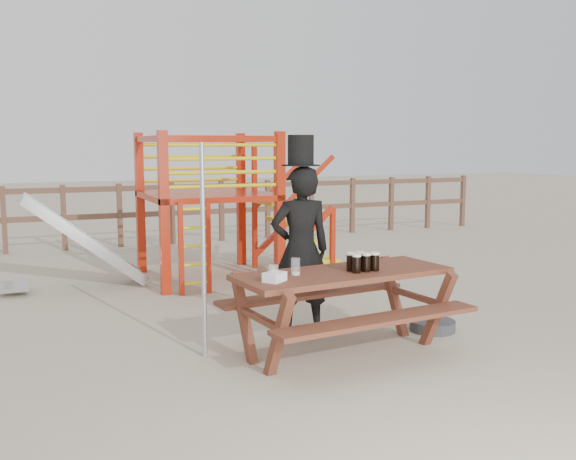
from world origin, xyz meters
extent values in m
plane|color=tan|center=(0.00, 0.00, 0.00)|extent=(60.00, 60.00, 0.00)
cube|color=brown|center=(0.00, 7.00, 1.10)|extent=(15.00, 0.06, 0.10)
cube|color=brown|center=(0.00, 7.00, 0.60)|extent=(15.00, 0.06, 0.10)
cube|color=brown|center=(-2.50, 7.00, 0.60)|extent=(0.09, 0.09, 1.20)
cube|color=brown|center=(-1.50, 7.00, 0.60)|extent=(0.09, 0.09, 1.20)
cube|color=brown|center=(-0.50, 7.00, 0.60)|extent=(0.09, 0.09, 1.20)
cube|color=brown|center=(0.50, 7.00, 0.60)|extent=(0.09, 0.09, 1.20)
cube|color=brown|center=(1.50, 7.00, 0.60)|extent=(0.09, 0.09, 1.20)
cube|color=brown|center=(2.50, 7.00, 0.60)|extent=(0.09, 0.09, 1.20)
cube|color=brown|center=(3.50, 7.00, 0.60)|extent=(0.09, 0.09, 1.20)
cube|color=brown|center=(4.50, 7.00, 0.60)|extent=(0.09, 0.09, 1.20)
cube|color=brown|center=(5.50, 7.00, 0.60)|extent=(0.09, 0.09, 1.20)
cube|color=brown|center=(6.50, 7.00, 0.60)|extent=(0.09, 0.09, 1.20)
cube|color=brown|center=(7.50, 7.00, 0.60)|extent=(0.09, 0.09, 1.20)
cube|color=#B0210B|center=(-0.60, 2.80, 1.05)|extent=(0.12, 0.12, 2.10)
cube|color=#B0210B|center=(1.00, 2.80, 1.05)|extent=(0.12, 0.12, 2.10)
cube|color=#B0210B|center=(-0.60, 4.40, 1.05)|extent=(0.12, 0.12, 2.10)
cube|color=#B0210B|center=(1.00, 4.40, 1.05)|extent=(0.12, 0.12, 2.10)
cube|color=#B0210B|center=(0.20, 3.60, 1.20)|extent=(1.72, 1.72, 0.08)
cube|color=#B0210B|center=(0.20, 2.80, 2.00)|extent=(1.60, 0.08, 0.08)
cube|color=#B0210B|center=(0.20, 4.40, 2.00)|extent=(1.60, 0.08, 0.08)
cube|color=#B0210B|center=(-0.60, 3.60, 2.00)|extent=(0.08, 1.60, 0.08)
cube|color=#B0210B|center=(1.00, 3.60, 2.00)|extent=(0.08, 1.60, 0.08)
cylinder|color=yellow|center=(0.20, 2.80, 1.38)|extent=(1.50, 0.05, 0.05)
cylinder|color=yellow|center=(0.20, 4.40, 1.38)|extent=(1.50, 0.05, 0.05)
cylinder|color=yellow|center=(0.20, 2.80, 1.56)|extent=(1.50, 0.05, 0.05)
cylinder|color=yellow|center=(0.20, 4.40, 1.56)|extent=(1.50, 0.05, 0.05)
cylinder|color=yellow|center=(0.20, 2.80, 1.74)|extent=(1.50, 0.05, 0.05)
cylinder|color=yellow|center=(0.20, 4.40, 1.74)|extent=(1.50, 0.05, 0.05)
cylinder|color=yellow|center=(0.20, 2.80, 1.92)|extent=(1.50, 0.05, 0.05)
cylinder|color=yellow|center=(0.20, 4.40, 1.92)|extent=(1.50, 0.05, 0.05)
cube|color=#B0210B|center=(-0.43, 2.65, 0.60)|extent=(0.06, 0.06, 1.20)
cube|color=#B0210B|center=(-0.07, 2.65, 0.60)|extent=(0.06, 0.06, 1.20)
cylinder|color=yellow|center=(-0.25, 2.65, 0.15)|extent=(0.36, 0.04, 0.04)
cylinder|color=yellow|center=(-0.25, 2.65, 0.39)|extent=(0.36, 0.04, 0.04)
cylinder|color=yellow|center=(-0.25, 2.65, 0.63)|extent=(0.36, 0.04, 0.04)
cylinder|color=yellow|center=(-0.25, 2.65, 0.87)|extent=(0.36, 0.04, 0.04)
cylinder|color=yellow|center=(-0.25, 2.65, 1.11)|extent=(0.36, 0.04, 0.04)
cube|color=yellow|center=(1.15, 3.60, 1.08)|extent=(0.30, 0.90, 0.06)
cube|color=yellow|center=(1.43, 3.60, 0.78)|extent=(0.30, 0.90, 0.06)
cube|color=yellow|center=(1.71, 3.60, 0.48)|extent=(0.30, 0.90, 0.06)
cube|color=yellow|center=(1.99, 3.60, 0.18)|extent=(0.30, 0.90, 0.06)
cube|color=#B0210B|center=(1.55, 3.15, 0.60)|extent=(0.95, 0.08, 0.86)
cube|color=#B0210B|center=(1.55, 4.05, 0.60)|extent=(0.95, 0.08, 0.86)
cube|color=#BABCC1|center=(-1.50, 3.60, 0.62)|extent=(1.53, 0.55, 1.21)
cube|color=#BABCC1|center=(-1.50, 3.33, 0.66)|extent=(1.58, 0.04, 1.28)
cube|color=#BABCC1|center=(-1.50, 3.87, 0.66)|extent=(1.58, 0.04, 1.28)
cube|color=#BABCC1|center=(-2.40, 3.60, 0.10)|extent=(0.35, 0.55, 0.05)
cube|color=brown|center=(0.37, -0.19, 0.75)|extent=(2.06, 0.94, 0.05)
cube|color=brown|center=(0.42, -0.74, 0.45)|extent=(2.02, 0.47, 0.04)
cube|color=brown|center=(0.31, 0.35, 0.45)|extent=(2.02, 0.47, 0.04)
cube|color=brown|center=(-0.48, -0.28, 0.36)|extent=(0.20, 1.20, 0.72)
cube|color=brown|center=(1.21, -0.11, 0.36)|extent=(0.20, 1.20, 0.72)
imported|color=black|center=(0.29, 0.58, 0.86)|extent=(0.67, 0.49, 1.71)
cube|color=#0C8C29|center=(0.31, 0.72, 1.06)|extent=(0.07, 0.03, 0.40)
cylinder|color=black|center=(0.29, 0.58, 1.72)|extent=(0.39, 0.39, 0.01)
cylinder|color=black|center=(0.29, 0.58, 1.87)|extent=(0.26, 0.26, 0.30)
cube|color=white|center=(0.31, 0.71, 1.97)|extent=(0.14, 0.02, 0.03)
cylinder|color=#B2B2B7|center=(-0.84, 0.21, 0.97)|extent=(0.04, 0.04, 1.94)
cylinder|color=#36363B|center=(1.57, 0.07, 0.05)|extent=(0.47, 0.47, 0.11)
cylinder|color=#36363B|center=(1.57, 0.07, 0.15)|extent=(0.05, 0.05, 0.09)
cube|color=white|center=(-0.39, -0.36, 0.82)|extent=(0.23, 0.22, 0.08)
cylinder|color=black|center=(0.43, -0.31, 0.85)|extent=(0.08, 0.08, 0.15)
cylinder|color=#F2E5C5|center=(0.43, -0.31, 0.94)|extent=(0.08, 0.08, 0.02)
cylinder|color=black|center=(0.54, -0.30, 0.85)|extent=(0.08, 0.08, 0.15)
cylinder|color=#F2E5C5|center=(0.54, -0.30, 0.94)|extent=(0.08, 0.08, 0.02)
cylinder|color=black|center=(0.63, -0.30, 0.85)|extent=(0.08, 0.08, 0.15)
cylinder|color=#F2E5C5|center=(0.63, -0.30, 0.94)|extent=(0.08, 0.08, 0.02)
cylinder|color=black|center=(0.43, -0.22, 0.85)|extent=(0.08, 0.08, 0.15)
cylinder|color=#F2E5C5|center=(0.43, -0.22, 0.94)|extent=(0.08, 0.08, 0.02)
cylinder|color=black|center=(0.53, -0.20, 0.85)|extent=(0.08, 0.08, 0.15)
cylinder|color=#F2E5C5|center=(0.53, -0.20, 0.94)|extent=(0.08, 0.08, 0.02)
cylinder|color=silver|center=(-0.11, -0.17, 0.85)|extent=(0.08, 0.08, 0.15)
cylinder|color=#F2E5C5|center=(-0.11, -0.17, 0.79)|extent=(0.07, 0.07, 0.02)
cylinder|color=silver|center=(-0.41, -0.40, 0.85)|extent=(0.08, 0.08, 0.15)
cylinder|color=#F2E5C5|center=(-0.41, -0.40, 0.79)|extent=(0.07, 0.07, 0.02)
camera|label=1|loc=(-2.40, -5.26, 1.92)|focal=40.00mm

